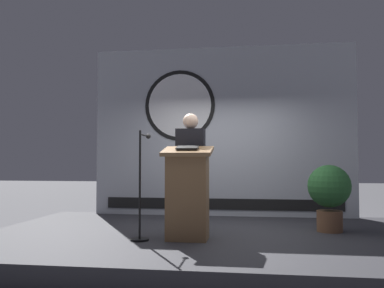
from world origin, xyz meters
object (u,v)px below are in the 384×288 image
at_px(speaker_person, 191,172).
at_px(potted_plant, 329,191).
at_px(podium, 188,193).
at_px(microphone_stand, 141,201).

height_order(speaker_person, potted_plant, speaker_person).
xyz_separation_m(podium, speaker_person, (-0.03, 0.48, 0.27)).
relative_size(podium, potted_plant, 1.27).
distance_m(speaker_person, microphone_stand, 0.88).
height_order(speaker_person, microphone_stand, speaker_person).
bearing_deg(podium, microphone_stand, -171.39).
relative_size(podium, speaker_person, 0.72).
distance_m(speaker_person, potted_plant, 2.02).
bearing_deg(microphone_stand, potted_plant, 20.91).
height_order(podium, microphone_stand, microphone_stand).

